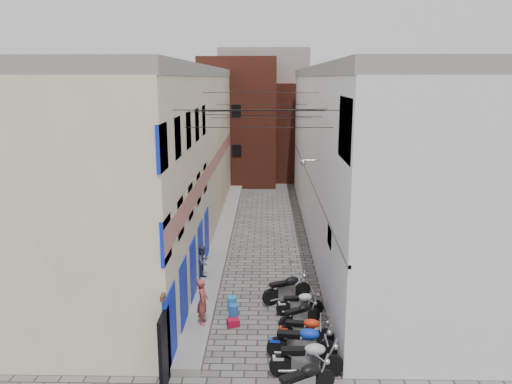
# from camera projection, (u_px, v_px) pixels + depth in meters

# --- Properties ---
(ground) EXTENTS (90.00, 90.00, 0.00)m
(ground) POSITION_uv_depth(u_px,v_px,m) (256.00, 378.00, 14.35)
(ground) COLOR #565351
(ground) RESTS_ON ground
(plinth) EXTENTS (0.90, 26.00, 0.25)m
(plinth) POSITION_uv_depth(u_px,v_px,m) (223.00, 235.00, 27.03)
(plinth) COLOR gray
(plinth) RESTS_ON ground
(building_left) EXTENTS (5.10, 27.00, 9.00)m
(building_left) POSITION_uv_depth(u_px,v_px,m) (166.00, 155.00, 26.06)
(building_left) COLOR #C4B494
(building_left) RESTS_ON ground
(building_right) EXTENTS (5.94, 26.00, 9.00)m
(building_right) POSITION_uv_depth(u_px,v_px,m) (357.00, 155.00, 25.90)
(building_right) COLOR silver
(building_right) RESTS_ON ground
(building_far_brick_left) EXTENTS (6.00, 6.00, 10.00)m
(building_far_brick_left) POSITION_uv_depth(u_px,v_px,m) (239.00, 121.00, 40.56)
(building_far_brick_left) COLOR maroon
(building_far_brick_left) RESTS_ON ground
(building_far_brick_right) EXTENTS (5.00, 6.00, 8.00)m
(building_far_brick_right) POSITION_uv_depth(u_px,v_px,m) (298.00, 131.00, 42.63)
(building_far_brick_right) COLOR maroon
(building_far_brick_right) RESTS_ON ground
(building_far_concrete) EXTENTS (8.00, 5.00, 11.00)m
(building_far_concrete) POSITION_uv_depth(u_px,v_px,m) (264.00, 110.00, 46.25)
(building_far_concrete) COLOR gray
(building_far_concrete) RESTS_ON ground
(far_shopfront) EXTENTS (2.00, 0.30, 2.40)m
(far_shopfront) POSITION_uv_depth(u_px,v_px,m) (263.00, 173.00, 38.64)
(far_shopfront) COLOR black
(far_shopfront) RESTS_ON ground
(overhead_wires) EXTENTS (5.80, 13.02, 1.32)m
(overhead_wires) POSITION_uv_depth(u_px,v_px,m) (260.00, 111.00, 20.20)
(overhead_wires) COLOR black
(overhead_wires) RESTS_ON ground
(motorcycle_a) EXTENTS (2.08, 1.60, 1.18)m
(motorcycle_a) POSITION_uv_depth(u_px,v_px,m) (303.00, 379.00, 13.27)
(motorcycle_a) COLOR black
(motorcycle_a) RESTS_ON ground
(motorcycle_b) EXTENTS (2.18, 0.76, 1.25)m
(motorcycle_b) POSITION_uv_depth(u_px,v_px,m) (307.00, 357.00, 14.29)
(motorcycle_b) COLOR #9A9A9F
(motorcycle_b) RESTS_ON ground
(motorcycle_c) EXTENTS (2.22, 0.87, 1.25)m
(motorcycle_c) POSITION_uv_depth(u_px,v_px,m) (302.00, 341.00, 15.16)
(motorcycle_c) COLOR #0B2DAF
(motorcycle_c) RESTS_ON ground
(motorcycle_d) EXTENTS (1.92, 0.81, 1.08)m
(motorcycle_d) POSITION_uv_depth(u_px,v_px,m) (306.00, 329.00, 16.06)
(motorcycle_d) COLOR red
(motorcycle_d) RESTS_ON ground
(motorcycle_e) EXTENTS (1.71, 1.30, 0.97)m
(motorcycle_e) POSITION_uv_depth(u_px,v_px,m) (300.00, 314.00, 17.20)
(motorcycle_e) COLOR black
(motorcycle_e) RESTS_ON ground
(motorcycle_f) EXTENTS (1.79, 0.74, 1.01)m
(motorcycle_f) POSITION_uv_depth(u_px,v_px,m) (300.00, 302.00, 18.04)
(motorcycle_f) COLOR #BABBC0
(motorcycle_f) RESTS_ON ground
(motorcycle_g) EXTENTS (2.13, 1.55, 1.20)m
(motorcycle_g) POSITION_uv_depth(u_px,v_px,m) (287.00, 287.00, 19.11)
(motorcycle_g) COLOR black
(motorcycle_g) RESTS_ON ground
(person_a) EXTENTS (0.42, 0.61, 1.59)m
(person_a) POSITION_uv_depth(u_px,v_px,m) (203.00, 301.00, 16.86)
(person_a) COLOR #A03F3A
(person_a) RESTS_ON plinth
(person_b) EXTENTS (0.81, 0.88, 1.45)m
(person_b) POSITION_uv_depth(u_px,v_px,m) (203.00, 262.00, 20.68)
(person_b) COLOR #383C54
(person_b) RESTS_ON plinth
(water_jug_near) EXTENTS (0.42, 0.42, 0.53)m
(water_jug_near) POSITION_uv_depth(u_px,v_px,m) (234.00, 312.00, 17.81)
(water_jug_near) COLOR blue
(water_jug_near) RESTS_ON ground
(water_jug_far) EXTENTS (0.38, 0.38, 0.55)m
(water_jug_far) POSITION_uv_depth(u_px,v_px,m) (232.00, 304.00, 18.41)
(water_jug_far) COLOR #297ECD
(water_jug_far) RESTS_ON ground
(red_crate) EXTENTS (0.49, 0.42, 0.26)m
(red_crate) POSITION_uv_depth(u_px,v_px,m) (233.00, 323.00, 17.30)
(red_crate) COLOR maroon
(red_crate) RESTS_ON ground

